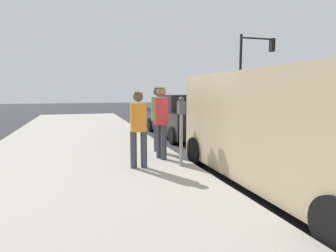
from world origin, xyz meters
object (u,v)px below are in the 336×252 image
at_px(pedestrian_in_green, 158,114).
at_px(traffic_light_corner, 253,63).
at_px(parked_van, 287,126).
at_px(parked_sedan_behind, 182,118).
at_px(parking_meter_near, 181,120).
at_px(pedestrian_in_orange, 138,124).
at_px(pedestrian_in_red, 161,117).

height_order(pedestrian_in_green, traffic_light_corner, traffic_light_corner).
height_order(parked_van, parked_sedan_behind, parked_van).
relative_size(pedestrian_in_green, parked_sedan_behind, 0.40).
bearing_deg(pedestrian_in_green, parked_van, 117.46).
bearing_deg(parking_meter_near, pedestrian_in_green, -86.09).
relative_size(parked_van, traffic_light_corner, 1.00).
relative_size(parking_meter_near, pedestrian_in_green, 0.86).
relative_size(pedestrian_in_orange, parked_sedan_behind, 0.38).
bearing_deg(traffic_light_corner, parked_van, 59.64).
relative_size(parking_meter_near, parked_sedan_behind, 0.34).
xyz_separation_m(pedestrian_in_orange, traffic_light_corner, (-9.16, -9.85, 2.42)).
bearing_deg(pedestrian_in_orange, parked_sedan_behind, -119.53).
distance_m(parking_meter_near, parked_sedan_behind, 5.25).
bearing_deg(parking_meter_near, parked_sedan_behind, -110.04).
bearing_deg(parked_van, pedestrian_in_green, -62.54).
distance_m(pedestrian_in_orange, parked_sedan_behind, 5.51).
bearing_deg(pedestrian_in_green, traffic_light_corner, -134.76).
distance_m(parking_meter_near, parked_van, 2.14).
height_order(pedestrian_in_red, parked_sedan_behind, pedestrian_in_red).
bearing_deg(parked_van, pedestrian_in_red, -53.70).
xyz_separation_m(pedestrian_in_red, pedestrian_in_green, (-0.11, -0.75, 0.01)).
bearing_deg(traffic_light_corner, pedestrian_in_green, 45.24).
height_order(parking_meter_near, pedestrian_in_orange, pedestrian_in_orange).
bearing_deg(pedestrian_in_red, pedestrian_in_orange, 44.24).
relative_size(pedestrian_in_red, traffic_light_corner, 0.34).
bearing_deg(pedestrian_in_orange, parked_van, 145.49).
relative_size(parking_meter_near, traffic_light_corner, 0.29).
bearing_deg(pedestrian_in_green, parked_sedan_behind, -119.52).
bearing_deg(pedestrian_in_red, parked_sedan_behind, -116.12).
xyz_separation_m(parked_sedan_behind, traffic_light_corner, (-6.45, -5.07, 2.77)).
distance_m(pedestrian_in_red, traffic_light_corner, 12.70).
distance_m(pedestrian_in_green, traffic_light_corner, 12.09).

